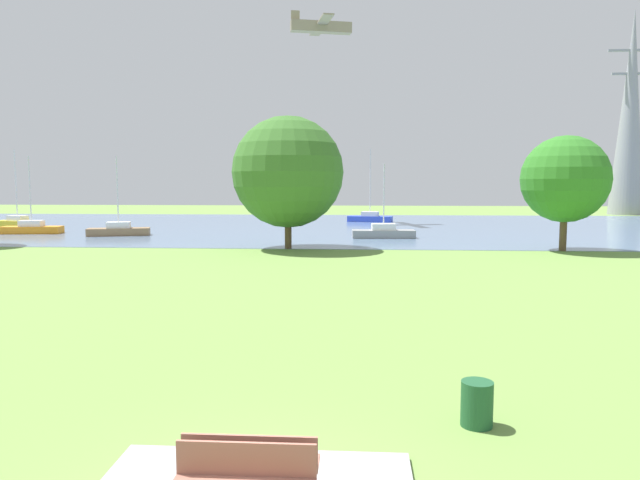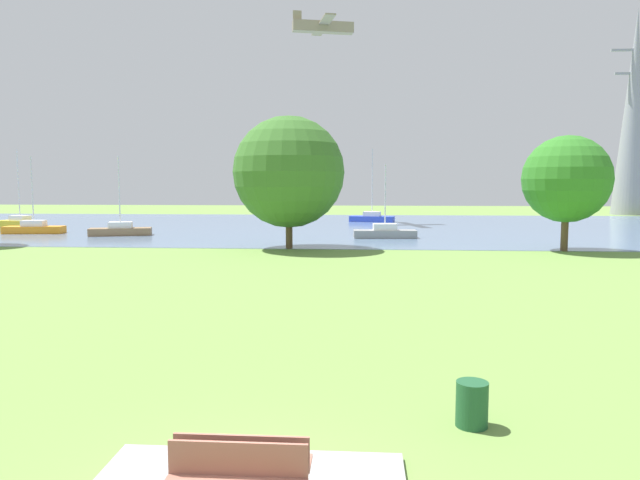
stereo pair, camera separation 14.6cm
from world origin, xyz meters
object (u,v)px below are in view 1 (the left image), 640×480
litter_bin (477,404)px  light_aircraft (321,27)px  sailboat_gray (383,232)px  tree_east_near (288,172)px  bench_facing_water (252,467)px  sailboat_brown (119,230)px  sailboat_orange (32,228)px  sailboat_blue (370,217)px  sailboat_yellow (18,222)px  tree_mid_shore (565,179)px  electricity_pylon (630,113)px

litter_bin → light_aircraft: size_ratio=0.10×
sailboat_gray → tree_east_near: 11.05m
bench_facing_water → sailboat_brown: size_ratio=0.28×
bench_facing_water → sailboat_orange: 47.35m
sailboat_gray → light_aircraft: bearing=108.9°
sailboat_blue → sailboat_brown: bearing=-138.5°
sailboat_yellow → tree_mid_shore: 48.65m
litter_bin → sailboat_blue: (-0.85, 53.78, 0.07)m
sailboat_brown → sailboat_orange: 8.15m
sailboat_gray → electricity_pylon: bearing=46.6°
litter_bin → tree_mid_shore: bearing=68.6°
electricity_pylon → litter_bin: bearing=-115.4°
litter_bin → electricity_pylon: (33.64, 70.83, 13.06)m
tree_east_near → sailboat_orange: bearing=157.0°
bench_facing_water → sailboat_brown: (-17.89, 38.28, -0.01)m
tree_east_near → sailboat_brown: bearing=150.5°
litter_bin → sailboat_gray: sailboat_gray is taller
sailboat_yellow → tree_east_near: 33.04m
tree_mid_shore → tree_east_near: bearing=179.8°
sailboat_brown → sailboat_orange: (-8.04, 1.34, 0.00)m
bench_facing_water → litter_bin: (3.50, 2.67, -0.07)m
litter_bin → sailboat_brown: (-21.39, 35.61, 0.06)m
sailboat_blue → bench_facing_water: bearing=-92.7°
sailboat_yellow → tree_east_near: bearing=-30.5°
sailboat_orange → litter_bin: bearing=-51.5°
bench_facing_water → sailboat_blue: sailboat_blue is taller
sailboat_gray → light_aircraft: light_aircraft is taller
sailboat_blue → sailboat_yellow: 35.40m
sailboat_orange → sailboat_yellow: bearing=127.9°
litter_bin → light_aircraft: (-6.18, 52.63, 20.09)m
sailboat_gray → sailboat_orange: 29.32m
litter_bin → sailboat_gray: size_ratio=0.14×
tree_mid_shore → sailboat_brown: bearing=165.3°
tree_east_near → light_aircraft: 29.75m
sailboat_yellow → light_aircraft: 36.03m
sailboat_gray → electricity_pylon: 50.92m
bench_facing_water → sailboat_brown: bearing=115.0°
light_aircraft → sailboat_gray: bearing=-71.1°
bench_facing_water → sailboat_orange: (-25.92, 39.62, -0.01)m
tree_east_near → sailboat_yellow: bearing=149.5°
bench_facing_water → tree_mid_shore: (14.19, 29.88, 4.01)m
sailboat_orange → electricity_pylon: 72.76m
bench_facing_water → light_aircraft: light_aircraft is taller
bench_facing_water → sailboat_brown: sailboat_brown is taller
sailboat_orange → tree_mid_shore: bearing=-13.7°
sailboat_orange → tree_east_near: tree_east_near is taller
bench_facing_water → litter_bin: bearing=37.3°
tree_mid_shore → electricity_pylon: bearing=62.3°
bench_facing_water → tree_east_near: bearing=96.0°
sailboat_gray → sailboat_yellow: size_ratio=0.76×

